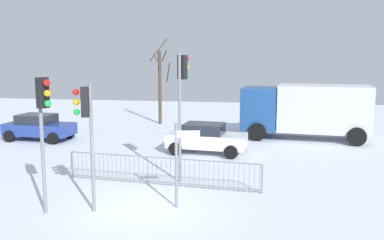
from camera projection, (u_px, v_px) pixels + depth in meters
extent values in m
plane|color=silver|center=(145.00, 208.00, 13.78)|extent=(60.00, 60.00, 0.00)
cylinder|color=slate|center=(180.00, 118.00, 16.21)|extent=(0.11, 0.11, 4.91)
cube|color=black|center=(182.00, 67.00, 16.05)|extent=(0.39, 0.35, 0.90)
sphere|color=red|center=(187.00, 59.00, 16.20)|extent=(0.20, 0.20, 0.20)
sphere|color=orange|center=(187.00, 67.00, 16.24)|extent=(0.20, 0.20, 0.20)
sphere|color=green|center=(187.00, 75.00, 16.29)|extent=(0.20, 0.20, 0.20)
cylinder|color=slate|center=(42.00, 145.00, 13.01)|extent=(0.11, 0.11, 4.29)
cube|color=black|center=(43.00, 93.00, 12.66)|extent=(0.35, 0.39, 0.90)
sphere|color=red|center=(47.00, 83.00, 12.45)|extent=(0.20, 0.20, 0.20)
sphere|color=orange|center=(47.00, 93.00, 12.50)|extent=(0.20, 0.20, 0.20)
sphere|color=green|center=(48.00, 104.00, 12.55)|extent=(0.20, 0.20, 0.20)
cylinder|color=slate|center=(92.00, 149.00, 13.21)|extent=(0.11, 0.11, 3.99)
cube|color=black|center=(85.00, 102.00, 12.96)|extent=(0.31, 0.37, 0.90)
sphere|color=red|center=(76.00, 92.00, 12.87)|extent=(0.20, 0.20, 0.20)
sphere|color=orange|center=(76.00, 102.00, 12.91)|extent=(0.20, 0.20, 0.20)
sphere|color=green|center=(77.00, 112.00, 12.96)|extent=(0.20, 0.20, 0.20)
cylinder|color=slate|center=(176.00, 166.00, 13.64)|extent=(0.09, 0.09, 2.73)
cube|color=white|center=(189.00, 134.00, 13.52)|extent=(0.68, 0.21, 0.22)
cube|color=slate|center=(161.00, 158.00, 15.99)|extent=(7.39, 0.81, 0.04)
cube|color=slate|center=(162.00, 182.00, 16.13)|extent=(7.39, 0.81, 0.04)
cylinder|color=slate|center=(74.00, 165.00, 17.00)|extent=(0.02, 0.02, 1.05)
cylinder|color=slate|center=(78.00, 165.00, 16.96)|extent=(0.02, 0.02, 1.05)
cylinder|color=slate|center=(82.00, 166.00, 16.91)|extent=(0.02, 0.02, 1.05)
cylinder|color=slate|center=(87.00, 166.00, 16.86)|extent=(0.02, 0.02, 1.05)
cylinder|color=slate|center=(91.00, 166.00, 16.82)|extent=(0.02, 0.02, 1.05)
cylinder|color=slate|center=(95.00, 167.00, 16.77)|extent=(0.02, 0.02, 1.05)
cylinder|color=slate|center=(99.00, 167.00, 16.72)|extent=(0.02, 0.02, 1.05)
cylinder|color=slate|center=(104.00, 167.00, 16.68)|extent=(0.02, 0.02, 1.05)
cylinder|color=slate|center=(108.00, 168.00, 16.63)|extent=(0.02, 0.02, 1.05)
cylinder|color=slate|center=(112.00, 168.00, 16.58)|extent=(0.02, 0.02, 1.05)
cylinder|color=slate|center=(117.00, 168.00, 16.54)|extent=(0.02, 0.02, 1.05)
cylinder|color=slate|center=(121.00, 169.00, 16.49)|extent=(0.02, 0.02, 1.05)
cylinder|color=slate|center=(125.00, 169.00, 16.44)|extent=(0.02, 0.02, 1.05)
cylinder|color=slate|center=(130.00, 169.00, 16.40)|extent=(0.02, 0.02, 1.05)
cylinder|color=slate|center=(134.00, 170.00, 16.35)|extent=(0.02, 0.02, 1.05)
cylinder|color=slate|center=(139.00, 170.00, 16.30)|extent=(0.02, 0.02, 1.05)
cylinder|color=slate|center=(143.00, 170.00, 16.26)|extent=(0.02, 0.02, 1.05)
cylinder|color=slate|center=(148.00, 171.00, 16.21)|extent=(0.02, 0.02, 1.05)
cylinder|color=slate|center=(152.00, 171.00, 16.16)|extent=(0.02, 0.02, 1.05)
cylinder|color=slate|center=(157.00, 171.00, 16.12)|extent=(0.02, 0.02, 1.05)
cylinder|color=slate|center=(161.00, 172.00, 16.07)|extent=(0.02, 0.02, 1.05)
cylinder|color=slate|center=(166.00, 172.00, 16.02)|extent=(0.02, 0.02, 1.05)
cylinder|color=slate|center=(171.00, 172.00, 15.98)|extent=(0.02, 0.02, 1.05)
cylinder|color=slate|center=(175.00, 173.00, 15.93)|extent=(0.02, 0.02, 1.05)
cylinder|color=slate|center=(180.00, 173.00, 15.88)|extent=(0.02, 0.02, 1.05)
cylinder|color=slate|center=(185.00, 173.00, 15.84)|extent=(0.02, 0.02, 1.05)
cylinder|color=slate|center=(190.00, 174.00, 15.79)|extent=(0.02, 0.02, 1.05)
cylinder|color=slate|center=(194.00, 174.00, 15.74)|extent=(0.02, 0.02, 1.05)
cylinder|color=slate|center=(199.00, 174.00, 15.70)|extent=(0.02, 0.02, 1.05)
cylinder|color=slate|center=(204.00, 175.00, 15.65)|extent=(0.02, 0.02, 1.05)
cylinder|color=slate|center=(209.00, 175.00, 15.60)|extent=(0.02, 0.02, 1.05)
cylinder|color=slate|center=(214.00, 176.00, 15.56)|extent=(0.02, 0.02, 1.05)
cylinder|color=slate|center=(219.00, 176.00, 15.51)|extent=(0.02, 0.02, 1.05)
cylinder|color=slate|center=(224.00, 176.00, 15.46)|extent=(0.02, 0.02, 1.05)
cylinder|color=slate|center=(229.00, 177.00, 15.42)|extent=(0.02, 0.02, 1.05)
cylinder|color=slate|center=(234.00, 177.00, 15.37)|extent=(0.02, 0.02, 1.05)
cylinder|color=slate|center=(239.00, 177.00, 15.32)|extent=(0.02, 0.02, 1.05)
cylinder|color=slate|center=(244.00, 178.00, 15.28)|extent=(0.02, 0.02, 1.05)
cylinder|color=slate|center=(249.00, 178.00, 15.23)|extent=(0.02, 0.02, 1.05)
cylinder|color=slate|center=(254.00, 179.00, 15.18)|extent=(0.02, 0.02, 1.05)
cylinder|color=slate|center=(259.00, 179.00, 15.13)|extent=(0.02, 0.02, 1.05)
cylinder|color=slate|center=(72.00, 165.00, 17.03)|extent=(0.06, 0.06, 1.05)
cylinder|color=slate|center=(262.00, 179.00, 15.11)|extent=(0.06, 0.06, 1.05)
cube|color=silver|center=(207.00, 140.00, 21.22)|extent=(3.95, 2.08, 0.65)
cube|color=#1E232D|center=(204.00, 129.00, 21.17)|extent=(2.04, 1.69, 0.55)
cylinder|color=black|center=(237.00, 145.00, 21.73)|extent=(0.66, 0.28, 0.64)
cylinder|color=black|center=(231.00, 152.00, 20.11)|extent=(0.66, 0.28, 0.64)
cylinder|color=black|center=(185.00, 142.00, 22.43)|extent=(0.66, 0.28, 0.64)
cylinder|color=black|center=(175.00, 149.00, 20.81)|extent=(0.66, 0.28, 0.64)
cube|color=navy|center=(39.00, 129.00, 24.38)|extent=(3.92, 1.98, 0.65)
cube|color=#1E232D|center=(37.00, 119.00, 24.33)|extent=(2.01, 1.64, 0.55)
cylinder|color=black|center=(69.00, 133.00, 24.94)|extent=(0.65, 0.27, 0.64)
cylinder|color=black|center=(53.00, 138.00, 23.30)|extent=(0.65, 0.27, 0.64)
cylinder|color=black|center=(28.00, 131.00, 25.56)|extent=(0.65, 0.27, 0.64)
cylinder|color=black|center=(9.00, 136.00, 23.93)|extent=(0.65, 0.27, 0.64)
cube|color=silver|center=(324.00, 108.00, 24.25)|extent=(5.22, 2.90, 2.60)
cube|color=navy|center=(260.00, 108.00, 25.18)|extent=(2.23, 2.49, 2.40)
cylinder|color=black|center=(257.00, 132.00, 24.22)|extent=(1.03, 0.40, 1.00)
cylinder|color=black|center=(262.00, 125.00, 26.51)|extent=(1.03, 0.40, 1.00)
cylinder|color=black|center=(357.00, 137.00, 22.87)|extent=(1.03, 0.40, 1.00)
cylinder|color=black|center=(352.00, 129.00, 25.16)|extent=(1.03, 0.40, 1.00)
cylinder|color=#473828|center=(160.00, 88.00, 29.72)|extent=(0.23, 0.23, 5.04)
cylinder|color=#473828|center=(158.00, 50.00, 29.89)|extent=(1.18, 0.50, 1.53)
cylinder|color=#473828|center=(168.00, 72.00, 29.69)|extent=(0.53, 1.18, 1.42)
cylinder|color=#473828|center=(164.00, 55.00, 29.55)|extent=(0.54, 0.67, 0.77)
cylinder|color=#473828|center=(157.00, 60.00, 29.19)|extent=(0.63, 0.33, 0.95)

